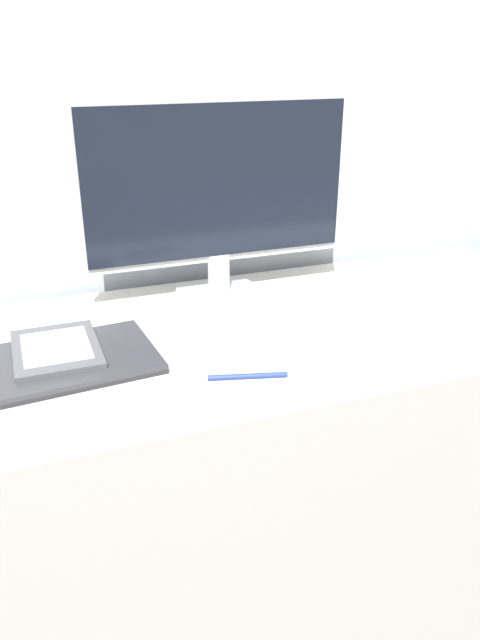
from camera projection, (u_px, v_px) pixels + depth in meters
wall_back at (191, 64)px, 1.30m from camera, size 3.60×0.05×2.40m
desk at (249, 486)px, 1.34m from camera, size 1.47×0.59×0.74m
monitor at (219, 191)px, 1.26m from camera, size 0.57×0.11×0.41m
keyboard at (404, 333)px, 1.16m from camera, size 0.33×0.10×0.01m
laptop at (58, 363)px, 1.05m from camera, size 0.34×0.23×0.02m
ereader at (56, 349)px, 1.07m from camera, size 0.15×0.19×0.01m
pen at (248, 376)px, 1.01m from camera, size 0.13×0.04×0.01m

